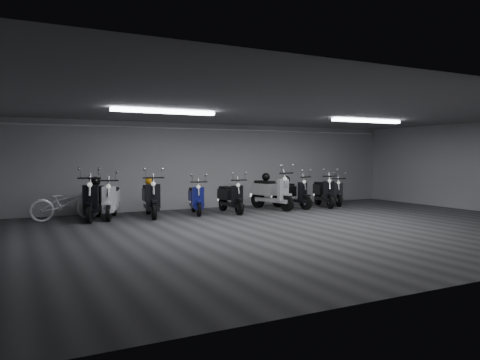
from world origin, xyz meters
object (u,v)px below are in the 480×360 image
scooter_7 (292,189)px  scooter_8 (324,187)px  helmet_0 (286,180)px  helmet_3 (95,181)px  helmet_1 (150,181)px  scooter_2 (111,194)px  scooter_5 (231,192)px  scooter_1 (94,193)px  scooter_3 (151,192)px  helmet_2 (266,177)px  scooter_4 (196,194)px  scooter_6 (272,187)px  bicycle (65,199)px  scooter_9 (334,188)px

scooter_7 → scooter_8: scooter_8 is taller
scooter_7 → helmet_0: size_ratio=6.63×
helmet_3 → helmet_1: bearing=-5.3°
helmet_0 → scooter_8: bearing=-14.6°
scooter_2 → helmet_0: scooter_2 is taller
scooter_7 → scooter_5: bearing=166.8°
scooter_1 → helmet_0: (6.21, 0.09, 0.22)m
scooter_3 → scooter_8: 5.98m
helmet_0 → helmet_3: helmet_3 is taller
helmet_1 → helmet_2: (3.89, 0.04, 0.04)m
scooter_7 → scooter_1: bearing=160.9°
scooter_1 → scooter_8: 7.52m
helmet_2 → scooter_4: bearing=-173.7°
scooter_1 → scooter_5: (3.96, -0.33, -0.08)m
scooter_7 → helmet_3: bearing=158.6°
scooter_4 → scooter_6: 2.63m
scooter_7 → helmet_0: 0.38m
bicycle → helmet_0: 6.92m
scooter_1 → helmet_0: 6.21m
scooter_1 → scooter_4: bearing=16.4°
scooter_4 → helmet_1: bearing=-177.3°
helmet_1 → helmet_3: 1.50m
helmet_1 → helmet_2: size_ratio=0.96×
scooter_2 → scooter_6: 5.06m
scooter_6 → scooter_8: size_ratio=1.12×
scooter_7 → scooter_3: bearing=162.3°
scooter_4 → scooter_5: 1.07m
helmet_1 → scooter_9: bearing=-0.7°
scooter_2 → helmet_0: size_ratio=6.79×
bicycle → scooter_3: bearing=-104.3°
bicycle → scooter_1: bearing=-112.5°
bicycle → helmet_2: helmet_2 is taller
scooter_4 → scooter_9: scooter_4 is taller
scooter_3 → helmet_2: (3.94, 0.31, 0.34)m
scooter_3 → scooter_6: bearing=9.4°
scooter_8 → scooter_9: (0.66, 0.28, -0.07)m
scooter_2 → scooter_7: scooter_2 is taller
scooter_5 → bicycle: scooter_5 is taller
helmet_2 → helmet_3: (-5.38, 0.09, -0.02)m
scooter_5 → helmet_3: bearing=171.4°
scooter_2 → scooter_9: scooter_2 is taller
scooter_7 → helmet_3: (-6.20, 0.40, 0.37)m
scooter_5 → helmet_3: scooter_5 is taller
scooter_3 → scooter_2: bearing=176.2°
scooter_3 → scooter_8: size_ratio=1.07×
helmet_3 → scooter_2: bearing=-22.5°
helmet_2 → scooter_8: bearing=-11.3°
scooter_1 → scooter_6: 5.54m
scooter_5 → helmet_1: (-2.38, 0.45, 0.37)m
scooter_3 → scooter_6: scooter_6 is taller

